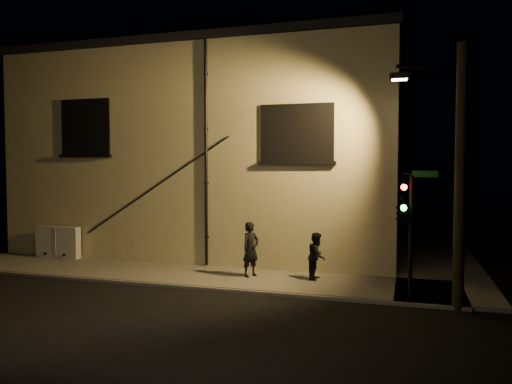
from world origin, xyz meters
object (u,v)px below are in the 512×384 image
(streetlamp_pole, at_px, (456,169))
(pedestrian_a, at_px, (251,249))
(traffic_signal, at_px, (403,212))
(utility_cabinet, at_px, (58,242))
(pedestrian_b, at_px, (317,256))

(streetlamp_pole, bearing_deg, pedestrian_a, 165.11)
(pedestrian_a, height_order, traffic_signal, traffic_signal)
(utility_cabinet, distance_m, pedestrian_b, 10.74)
(traffic_signal, bearing_deg, pedestrian_a, 165.02)
(pedestrian_b, height_order, streetlamp_pole, streetlamp_pole)
(pedestrian_b, bearing_deg, utility_cabinet, 89.39)
(traffic_signal, bearing_deg, utility_cabinet, 170.32)
(utility_cabinet, distance_m, streetlamp_pole, 15.28)
(pedestrian_a, relative_size, pedestrian_b, 1.19)
(pedestrian_b, xyz_separation_m, traffic_signal, (2.71, -1.53, 1.64))
(pedestrian_a, height_order, streetlamp_pole, streetlamp_pole)
(traffic_signal, relative_size, streetlamp_pole, 0.51)
(pedestrian_b, relative_size, traffic_signal, 0.43)
(traffic_signal, bearing_deg, streetlamp_pole, -14.54)
(pedestrian_a, relative_size, traffic_signal, 0.51)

